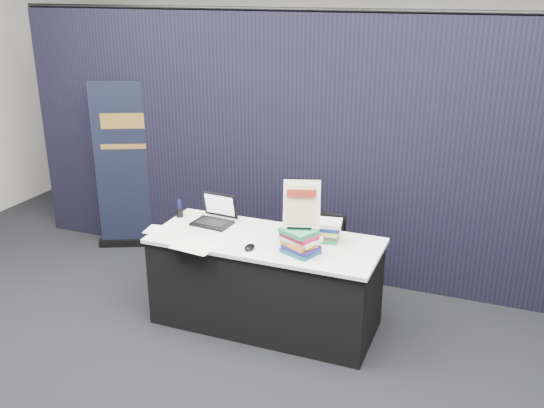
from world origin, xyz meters
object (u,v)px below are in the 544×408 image
(info_sign, at_px, (302,205))
(laptop, at_px, (214,216))
(book_stack_tall, at_px, (300,241))
(stacking_chair, at_px, (318,259))
(display_table, at_px, (265,282))
(pullup_banner, at_px, (130,176))
(book_stack_short, at_px, (325,231))

(info_sign, bearing_deg, laptop, 144.46)
(book_stack_tall, bearing_deg, stacking_chair, 92.44)
(display_table, distance_m, info_sign, 0.83)
(pullup_banner, xyz_separation_m, stacking_chair, (2.20, -0.54, -0.31))
(laptop, xyz_separation_m, pullup_banner, (-1.37, 0.79, -0.04))
(laptop, relative_size, stacking_chair, 0.40)
(book_stack_tall, distance_m, book_stack_short, 0.32)
(laptop, xyz_separation_m, stacking_chair, (0.84, 0.26, -0.35))
(book_stack_tall, xyz_separation_m, pullup_banner, (-2.23, 1.10, -0.08))
(book_stack_short, bearing_deg, book_stack_tall, -108.87)
(display_table, xyz_separation_m, book_stack_tall, (0.34, -0.15, 0.47))
(book_stack_tall, bearing_deg, display_table, 155.46)
(display_table, bearing_deg, book_stack_short, 18.33)
(stacking_chair, bearing_deg, info_sign, -85.24)
(laptop, bearing_deg, info_sign, -13.58)
(pullup_banner, height_order, stacking_chair, pullup_banner)
(display_table, bearing_deg, info_sign, -20.10)
(laptop, bearing_deg, display_table, -12.11)
(book_stack_short, bearing_deg, laptop, 179.54)
(laptop, xyz_separation_m, book_stack_tall, (0.86, -0.31, 0.04))
(display_table, relative_size, info_sign, 4.92)
(display_table, relative_size, stacking_chair, 2.20)
(book_stack_short, bearing_deg, info_sign, -110.84)
(book_stack_short, relative_size, pullup_banner, 0.15)
(book_stack_tall, distance_m, pullup_banner, 2.48)
(laptop, bearing_deg, book_stack_short, 3.82)
(info_sign, xyz_separation_m, pullup_banner, (-2.23, 1.07, -0.35))
(display_table, distance_m, book_stack_short, 0.65)
(display_table, bearing_deg, laptop, 163.61)
(book_stack_short, distance_m, info_sign, 0.41)
(book_stack_short, height_order, info_sign, info_sign)
(book_stack_tall, distance_m, stacking_chair, 0.69)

